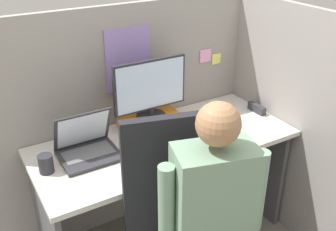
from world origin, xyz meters
name	(u,v)px	position (x,y,z in m)	size (l,w,h in m)	color
cubicle_panel_back	(138,118)	(0.00, 0.68, 0.74)	(2.02, 0.05, 1.48)	gray
cubicle_panel_right	(273,116)	(0.78, 0.26, 0.74)	(0.04, 1.28, 1.48)	gray
desk	(165,166)	(0.00, 0.33, 0.57)	(1.52, 0.65, 0.76)	beige
paper_box	(151,122)	(0.00, 0.49, 0.79)	(0.36, 0.23, 0.08)	orange
monitor	(150,88)	(0.00, 0.50, 1.02)	(0.46, 0.18, 0.36)	#232328
laptop	(87,147)	(-0.44, 0.40, 0.81)	(0.31, 0.26, 0.26)	#2D2D33
mouse	(146,155)	(-0.18, 0.21, 0.78)	(0.06, 0.05, 0.04)	silver
stapler	(257,108)	(0.70, 0.34, 0.78)	(0.04, 0.14, 0.05)	#2D2D33
carrot_toy	(230,133)	(0.34, 0.16, 0.78)	(0.05, 0.14, 0.05)	orange
person	(223,223)	(-0.13, -0.39, 0.75)	(0.47, 0.49, 1.30)	brown
pen_cup	(46,164)	(-0.68, 0.35, 0.80)	(0.07, 0.07, 0.10)	#28282D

